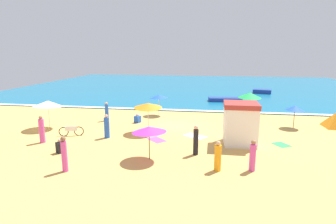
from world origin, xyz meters
The scene contains 26 objects.
ground_plane centered at (0.00, 0.00, 0.00)m, with size 60.00×60.00×0.00m, color #E0A856.
ocean_water centered at (0.00, 28.00, 0.05)m, with size 60.00×44.00×0.10m, color #146B93.
wave_breaker_foam centered at (0.00, 6.30, 0.10)m, with size 57.00×0.70×0.01m, color white.
lifeguard_cabana centered at (4.98, -3.88, 1.46)m, with size 2.24×2.19×2.86m.
beach_umbrella_1 centered at (9.75, 1.14, 1.66)m, with size 1.61×1.60×1.89m.
beach_umbrella_2 centered at (-2.12, 3.96, 1.87)m, with size 2.15×2.14×2.07m.
beach_umbrella_3 centered at (-1.77, -2.13, 2.14)m, with size 2.61×2.63×2.40m.
beach_umbrella_4 centered at (-10.05, -2.23, 2.06)m, with size 2.98×2.99×2.37m.
beach_umbrella_5 centered at (-0.44, -7.55, 1.81)m, with size 2.57×2.56×2.03m.
beach_umbrella_6 centered at (6.58, 4.71, 2.10)m, with size 2.49×2.51×2.40m.
parked_bicycle centered at (-7.26, -3.91, 0.38)m, with size 1.76×0.59×0.76m.
beachgoer_0 centered at (-6.36, 0.99, 0.82)m, with size 0.40×0.40×1.73m.
beachgoer_1 centered at (-3.43, 0.74, 0.33)m, with size 0.61×0.61×0.81m.
beachgoer_2 centered at (2.17, -6.37, 0.90)m, with size 0.42×0.42×1.85m.
beachgoer_3 centered at (-8.43, -5.73, 0.89)m, with size 0.47×0.47×1.89m.
beachgoer_4 centered at (-4.43, -3.96, 0.81)m, with size 0.51×0.51×1.75m.
beachgoer_5 centered at (3.47, -8.54, 0.76)m, with size 0.49×0.49×1.64m.
beachgoer_6 centered at (5.47, 1.49, 0.90)m, with size 0.46×0.46×1.92m.
beachgoer_7 centered at (5.26, -8.28, 0.80)m, with size 0.40×0.40×1.69m.
beachgoer_8 centered at (-4.43, -9.92, 0.94)m, with size 0.40×0.40×1.91m.
beachgoer_9 centered at (-6.15, -7.41, 0.39)m, with size 0.54×0.54×0.91m.
beach_towel_0 centered at (7.78, -3.60, 0.01)m, with size 1.37×1.44×0.01m.
beach_towel_1 centered at (1.90, -2.55, 0.01)m, with size 1.89×1.71×0.01m.
beach_towel_2 centered at (-0.75, -3.89, 0.01)m, with size 1.58×1.57×0.01m.
small_boat_0 centered at (10.28, 20.39, 0.39)m, with size 2.80×1.96×0.58m.
small_boat_1 centered at (4.60, 12.54, 0.33)m, with size 4.18×1.77×0.46m.
Camera 1 is at (3.11, -22.65, 6.16)m, focal length 29.99 mm.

